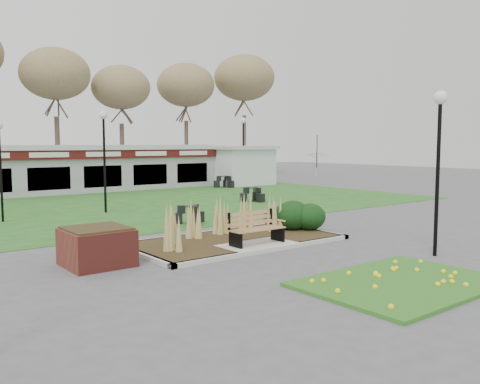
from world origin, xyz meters
TOP-DOWN VIEW (x-y plane):
  - ground at (0.00, 0.00)m, footprint 100.00×100.00m
  - lawn at (0.00, 12.00)m, footprint 34.00×16.00m
  - flower_bed at (0.00, -4.60)m, footprint 4.20×3.00m
  - planting_bed at (1.27, 1.35)m, footprint 6.75×3.40m
  - park_bench at (0.00, 0.25)m, footprint 1.70×0.66m
  - brick_planter at (-4.40, 1.00)m, footprint 1.50×1.50m
  - food_pavilion at (0.00, 19.96)m, footprint 24.60×3.40m
  - service_hut at (13.50, 18.00)m, footprint 4.40×3.40m
  - tree_backdrop at (0.00, 28.00)m, footprint 47.24×5.24m
  - lamp_post_near_right at (3.11, -3.50)m, footprint 0.36×0.36m
  - lamp_post_mid_left at (-4.50, 9.84)m, footprint 0.32×0.32m
  - lamp_post_mid_right at (-0.35, 9.92)m, footprint 0.36×0.36m
  - lamp_post_far_right at (12.83, 17.00)m, footprint 0.40×0.40m
  - bistro_set_a at (0.86, 5.00)m, footprint 1.23×1.18m
  - bistro_set_c at (7.34, 9.21)m, footprint 1.34×1.21m
  - bistro_set_d at (11.21, 17.00)m, footprint 1.39×1.37m
  - patio_umbrella at (16.00, 13.00)m, footprint 2.20×2.24m

SIDE VIEW (x-z plane):
  - ground at x=0.00m, z-range 0.00..0.00m
  - lawn at x=0.00m, z-range 0.00..0.02m
  - flower_bed at x=0.00m, z-range -0.01..0.15m
  - bistro_set_a at x=0.86m, z-range -0.09..0.57m
  - bistro_set_c at x=7.34m, z-range -0.10..0.61m
  - bistro_set_d at x=11.21m, z-range -0.11..0.65m
  - planting_bed at x=1.27m, z-range -0.27..1.00m
  - brick_planter at x=-4.40m, z-range 0.00..0.95m
  - park_bench at x=0.00m, z-range 0.12..1.05m
  - service_hut at x=13.50m, z-range 0.04..2.86m
  - food_pavilion at x=0.00m, z-range 0.03..2.93m
  - patio_umbrella at x=16.00m, z-range 0.33..2.78m
  - lamp_post_mid_left at x=-4.50m, z-range 0.87..4.69m
  - lamp_post_near_right at x=3.11m, z-range 0.99..5.33m
  - lamp_post_mid_right at x=-0.35m, z-range 1.00..5.37m
  - lamp_post_far_right at x=12.83m, z-range 1.09..5.88m
  - tree_backdrop at x=0.00m, z-range 3.18..13.54m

